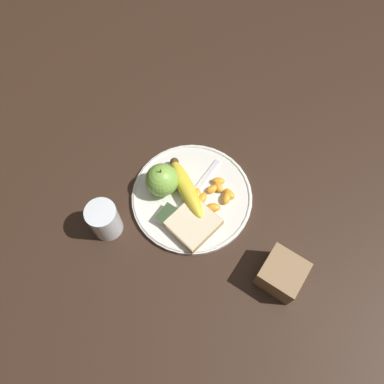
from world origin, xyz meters
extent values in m
plane|color=#332116|center=(0.00, 0.00, 0.00)|extent=(3.00, 3.00, 0.00)
cylinder|color=silver|center=(0.00, 0.00, 0.01)|extent=(0.28, 0.28, 0.01)
torus|color=silver|center=(0.00, 0.00, 0.01)|extent=(0.28, 0.28, 0.01)
cylinder|color=silver|center=(0.17, -0.12, 0.05)|extent=(0.07, 0.07, 0.09)
cylinder|color=orange|center=(0.17, -0.12, 0.04)|extent=(0.06, 0.06, 0.07)
sphere|color=#84BC47|center=(0.02, -0.07, 0.05)|extent=(0.08, 0.08, 0.08)
cylinder|color=brown|center=(0.02, -0.07, 0.09)|extent=(0.00, 0.00, 0.01)
ellipsoid|color=yellow|center=(0.00, -0.02, 0.03)|extent=(0.12, 0.16, 0.04)
sphere|color=#473319|center=(-0.04, -0.08, 0.03)|extent=(0.02, 0.02, 0.02)
cube|color=tan|center=(0.06, 0.04, 0.02)|extent=(0.12, 0.11, 0.02)
cube|color=beige|center=(0.06, 0.04, 0.02)|extent=(0.11, 0.11, 0.02)
cube|color=silver|center=(-0.05, 0.00, 0.01)|extent=(0.12, 0.01, 0.00)
cube|color=silver|center=(0.04, 0.00, 0.01)|extent=(0.05, 0.03, 0.00)
cube|color=white|center=(0.08, -0.01, 0.02)|extent=(0.05, 0.04, 0.02)
cube|color=#334728|center=(0.08, -0.01, 0.03)|extent=(0.05, 0.04, 0.00)
ellipsoid|color=#F9A32D|center=(-0.05, 0.04, 0.02)|extent=(0.03, 0.03, 0.02)
ellipsoid|color=#F9A32D|center=(-0.01, 0.01, 0.02)|extent=(0.03, 0.03, 0.02)
ellipsoid|color=#F9A32D|center=(-0.04, 0.03, 0.02)|extent=(0.03, 0.03, 0.02)
ellipsoid|color=#F9A32D|center=(-0.05, 0.07, 0.02)|extent=(0.03, 0.04, 0.02)
ellipsoid|color=#F9A32D|center=(-0.06, 0.03, 0.02)|extent=(0.03, 0.03, 0.02)
ellipsoid|color=#F9A32D|center=(0.00, 0.06, 0.02)|extent=(0.03, 0.04, 0.02)
ellipsoid|color=#F9A32D|center=(-0.04, 0.07, 0.02)|extent=(0.04, 0.03, 0.02)
ellipsoid|color=#F9A32D|center=(-0.01, 0.03, 0.02)|extent=(0.03, 0.02, 0.02)
cube|color=#93704C|center=(0.05, 0.26, 0.03)|extent=(0.08, 0.08, 0.07)
camera|label=1|loc=(0.31, 0.21, 0.81)|focal=35.00mm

